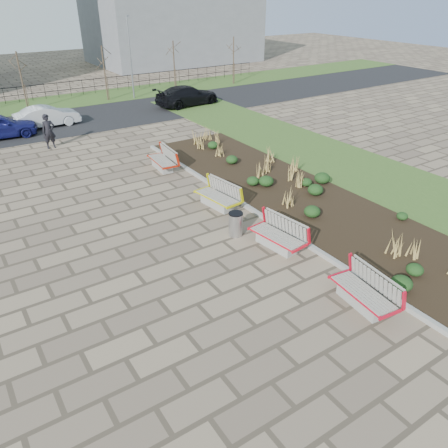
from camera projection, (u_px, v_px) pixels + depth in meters
ground at (238, 310)px, 12.15m from camera, size 120.00×120.00×0.00m
planting_bed at (290, 194)px, 18.81m from camera, size 4.50×18.00×0.10m
planting_curb at (247, 206)px, 17.67m from camera, size 0.16×18.00×0.15m
grass_verge_near at (365, 172)px, 21.12m from camera, size 5.00×38.00×0.04m
grass_verge_far at (24, 106)px, 32.67m from camera, size 80.00×5.00×0.04m
road at (44, 125)px, 28.27m from camera, size 80.00×7.00×0.02m
bench_a at (363, 291)px, 12.08m from camera, size 1.14×2.19×1.00m
bench_b at (277, 234)px, 14.82m from camera, size 1.16×2.20×1.00m
bench_c at (217, 195)px, 17.60m from camera, size 1.17×2.20×1.00m
bench_d at (162, 159)px, 21.28m from camera, size 1.05×2.16×1.00m
litter_bin at (236, 224)px, 15.59m from camera, size 0.50×0.50×0.87m
pedestrian at (49, 131)px, 23.86m from camera, size 0.69×0.46×1.88m
car_silver at (47, 116)px, 27.68m from camera, size 3.96×1.45×1.30m
car_black at (187, 95)px, 32.63m from camera, size 5.13×2.46×1.44m
tree_c at (22, 82)px, 30.60m from camera, size 1.40×1.40×4.00m
tree_d at (105, 73)px, 33.50m from camera, size 1.40×1.40×4.00m
tree_e at (174, 67)px, 36.40m from camera, size 1.40×1.40×4.00m
tree_f at (233, 61)px, 39.29m from camera, size 1.40×1.40×4.00m
lamp_east at (130, 58)px, 33.62m from camera, size 0.24×0.60×6.00m
railing_fence at (18, 94)px, 33.47m from camera, size 44.00×0.10×1.20m
building_grey at (172, 15)px, 50.21m from camera, size 18.00×12.00×10.00m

